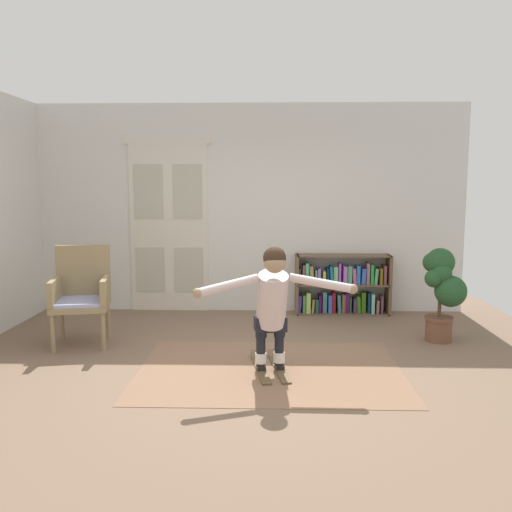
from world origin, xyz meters
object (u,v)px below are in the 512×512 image
potted_plant (442,287)px  skis_pair (269,367)px  bookshelf (341,287)px  wicker_chair (82,293)px  person_skier (272,298)px

potted_plant → skis_pair: 2.29m
bookshelf → wicker_chair: bearing=-154.3°
wicker_chair → person_skier: 2.35m
bookshelf → wicker_chair: size_ratio=1.19×
wicker_chair → person_skier: person_skier is taller
bookshelf → potted_plant: potted_plant is taller
skis_pair → person_skier: 0.73m
bookshelf → potted_plant: 1.65m
bookshelf → skis_pair: (-0.99, -2.30, -0.35)m
wicker_chair → skis_pair: bearing=-20.9°
skis_pair → person_skier: bearing=-80.6°
wicker_chair → skis_pair: size_ratio=1.26×
potted_plant → person_skier: size_ratio=0.72×
wicker_chair → skis_pair: (2.12, -0.81, -0.56)m
skis_pair → wicker_chair: bearing=159.1°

